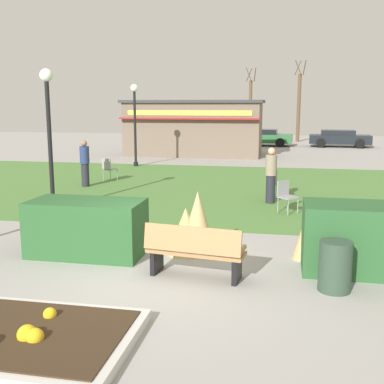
% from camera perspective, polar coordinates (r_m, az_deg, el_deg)
% --- Properties ---
extents(ground_plane, '(80.00, 80.00, 0.00)m').
position_cam_1_polar(ground_plane, '(8.48, -4.67, -9.83)').
color(ground_plane, '#999691').
extents(lawn_patch, '(36.00, 12.00, 0.01)m').
position_cam_1_polar(lawn_patch, '(17.04, 3.49, 0.55)').
color(lawn_patch, '#4C7A38').
rests_on(lawn_patch, ground_plane).
extents(flower_bed, '(3.28, 1.94, 0.33)m').
position_cam_1_polar(flower_bed, '(6.62, -21.67, -15.81)').
color(flower_bed, beige).
rests_on(flower_bed, ground_plane).
extents(park_bench, '(1.76, 0.75, 0.95)m').
position_cam_1_polar(park_bench, '(8.09, 0.31, -7.20)').
color(park_bench, '#9E7547').
rests_on(park_bench, ground_plane).
extents(hedge_left, '(2.23, 1.10, 1.10)m').
position_cam_1_polar(hedge_left, '(9.55, -12.62, -4.26)').
color(hedge_left, '#28562B').
rests_on(hedge_left, ground_plane).
extents(hedge_right, '(2.69, 1.10, 1.23)m').
position_cam_1_polar(hedge_right, '(8.94, 21.91, -5.38)').
color(hedge_right, '#28562B').
rests_on(hedge_right, ground_plane).
extents(ornamental_grass_behind_left, '(0.55, 0.55, 1.03)m').
position_cam_1_polar(ornamental_grass_behind_left, '(9.35, 13.83, -4.85)').
color(ornamental_grass_behind_left, tan).
rests_on(ornamental_grass_behind_left, ground_plane).
extents(ornamental_grass_behind_right, '(0.79, 0.79, 0.93)m').
position_cam_1_polar(ornamental_grass_behind_right, '(9.43, -0.77, -4.71)').
color(ornamental_grass_behind_right, tan).
rests_on(ornamental_grass_behind_right, ground_plane).
extents(ornamental_grass_behind_center, '(0.77, 0.77, 1.27)m').
position_cam_1_polar(ornamental_grass_behind_center, '(9.40, 0.69, -3.70)').
color(ornamental_grass_behind_center, tan).
rests_on(ornamental_grass_behind_center, ground_plane).
extents(lamppost_mid, '(0.36, 0.36, 3.92)m').
position_cam_1_polar(lamppost_mid, '(13.73, -16.96, 8.12)').
color(lamppost_mid, black).
rests_on(lamppost_mid, ground_plane).
extents(lamppost_far, '(0.36, 0.36, 3.92)m').
position_cam_1_polar(lamppost_far, '(23.02, -6.94, 9.27)').
color(lamppost_far, black).
rests_on(lamppost_far, ground_plane).
extents(trash_bin, '(0.52, 0.52, 0.82)m').
position_cam_1_polar(trash_bin, '(7.93, 16.94, -8.58)').
color(trash_bin, '#2D4233').
rests_on(trash_bin, ground_plane).
extents(food_kiosk, '(8.09, 4.03, 3.22)m').
position_cam_1_polar(food_kiosk, '(28.13, 0.29, 7.80)').
color(food_kiosk, '#6B5B4C').
rests_on(food_kiosk, ground_plane).
extents(cafe_chair_west, '(0.62, 0.62, 0.89)m').
position_cam_1_polar(cafe_chair_west, '(13.21, 11.29, -0.23)').
color(cafe_chair_west, gray).
rests_on(cafe_chair_west, ground_plane).
extents(cafe_chair_east, '(0.55, 0.55, 0.89)m').
position_cam_1_polar(cafe_chair_east, '(15.41, 10.35, 1.31)').
color(cafe_chair_east, gray).
rests_on(cafe_chair_east, ground_plane).
extents(cafe_chair_center, '(0.58, 0.58, 0.89)m').
position_cam_1_polar(cafe_chair_center, '(18.75, -10.09, 2.94)').
color(cafe_chair_center, gray).
rests_on(cafe_chair_center, ground_plane).
extents(person_strolling, '(0.34, 0.34, 1.69)m').
position_cam_1_polar(person_strolling, '(17.58, -12.85, 3.44)').
color(person_strolling, '#23232D').
rests_on(person_strolling, ground_plane).
extents(person_standing, '(0.34, 0.34, 1.69)m').
position_cam_1_polar(person_standing, '(14.40, 9.53, 2.05)').
color(person_standing, '#23232D').
rests_on(person_standing, ground_plane).
extents(parked_car_west_slot, '(4.25, 2.16, 1.20)m').
position_cam_1_polar(parked_car_west_slot, '(35.67, 0.11, 6.80)').
color(parked_car_west_slot, navy).
rests_on(parked_car_west_slot, ground_plane).
extents(parked_car_center_slot, '(4.28, 2.22, 1.20)m').
position_cam_1_polar(parked_car_center_slot, '(35.06, 8.52, 6.62)').
color(parked_car_center_slot, '#2D6638').
rests_on(parked_car_center_slot, ground_plane).
extents(parked_car_east_slot, '(4.28, 2.21, 1.20)m').
position_cam_1_polar(parked_car_east_slot, '(35.24, 17.40, 6.28)').
color(parked_car_east_slot, black).
rests_on(parked_car_east_slot, ground_plane).
extents(tree_left_bg, '(0.91, 0.96, 6.06)m').
position_cam_1_polar(tree_left_bg, '(41.55, 7.06, 10.04)').
color(tree_left_bg, brown).
rests_on(tree_left_bg, ground_plane).
extents(tree_right_bg, '(0.91, 0.96, 6.44)m').
position_cam_1_polar(tree_right_bg, '(39.48, 12.80, 10.11)').
color(tree_right_bg, brown).
rests_on(tree_right_bg, ground_plane).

